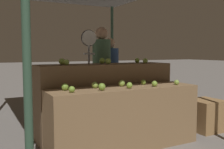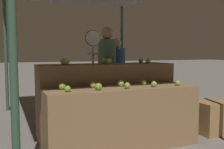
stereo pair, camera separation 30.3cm
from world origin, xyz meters
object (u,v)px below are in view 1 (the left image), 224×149
(wooden_crate_side, at_px, (205,115))
(person_vendor_at_scale, at_px, (102,66))
(produce_scale, at_px, (89,57))
(person_customer_left, at_px, (110,71))

(wooden_crate_side, bearing_deg, person_vendor_at_scale, 131.59)
(person_vendor_at_scale, bearing_deg, produce_scale, 11.48)
(produce_scale, xyz_separation_m, person_vendor_at_scale, (0.37, 0.27, -0.19))
(produce_scale, xyz_separation_m, wooden_crate_side, (1.60, -1.11, -0.96))
(person_vendor_at_scale, bearing_deg, wooden_crate_side, 106.25)
(produce_scale, bearing_deg, wooden_crate_side, -34.89)
(produce_scale, distance_m, wooden_crate_side, 2.17)
(person_vendor_at_scale, distance_m, wooden_crate_side, 2.01)
(person_vendor_at_scale, height_order, wooden_crate_side, person_vendor_at_scale)
(person_vendor_at_scale, distance_m, person_customer_left, 0.48)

